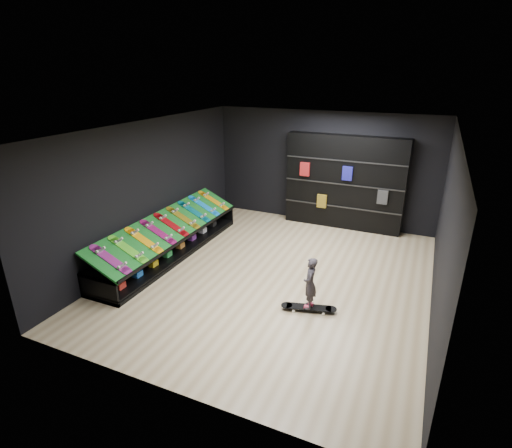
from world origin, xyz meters
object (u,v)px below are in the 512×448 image
at_px(display_rack, 171,244).
at_px(child, 310,293).
at_px(back_shelving, 344,183).
at_px(floor_skateboard, 309,309).

xyz_separation_m(display_rack, child, (3.58, -0.95, 0.12)).
relative_size(display_rack, child, 7.95).
bearing_deg(back_shelving, child, -84.73).
relative_size(back_shelving, child, 5.40).
bearing_deg(floor_skateboard, back_shelving, 80.13).
xyz_separation_m(floor_skateboard, child, (0.00, 0.00, 0.33)).
height_order(floor_skateboard, child, child).
height_order(display_rack, child, child).
bearing_deg(display_rack, floor_skateboard, -14.82).
distance_m(back_shelving, floor_skateboard, 4.44).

